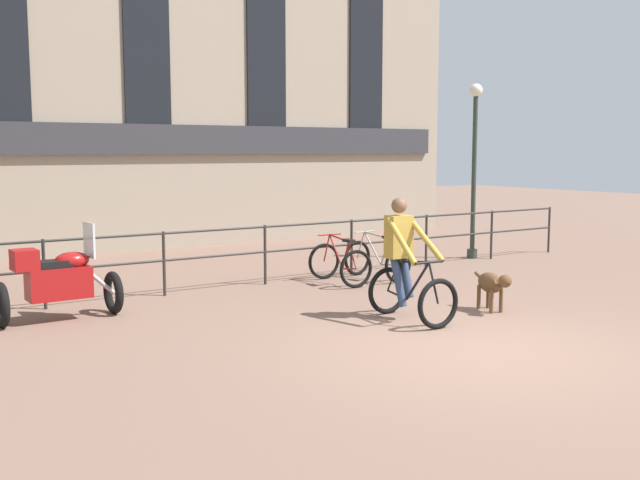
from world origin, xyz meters
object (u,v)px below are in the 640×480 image
Objects in this scene: dog at (493,284)px; parked_bicycle_mid_left at (377,260)px; parked_motorcycle at (58,281)px; cyclist_with_bike at (406,265)px; street_lamp at (474,161)px; parked_bicycle_near_lamp at (340,263)px.

dog is 3.15m from parked_bicycle_mid_left.
parked_bicycle_mid_left reaches higher than dog.
parked_motorcycle reaches higher than parked_bicycle_mid_left.
cyclist_with_bike is 4.83m from parked_motorcycle.
street_lamp reaches higher than cyclist_with_bike.
cyclist_with_bike is at bearing 75.64° from parked_bicycle_near_lamp.
street_lamp reaches higher than parked_motorcycle.
parked_bicycle_near_lamp is at bearing -7.60° from parked_bicycle_mid_left.
parked_bicycle_mid_left is at bearing 96.42° from dog.
parked_motorcycle reaches higher than parked_bicycle_near_lamp.
parked_motorcycle is 1.47× the size of parked_bicycle_near_lamp.
dog is at bearing 102.13° from parked_bicycle_near_lamp.
dog is at bearing 76.86° from parked_bicycle_mid_left.
parked_bicycle_mid_left is (0.84, 0.00, -0.00)m from parked_bicycle_near_lamp.
dog is 6.19m from parked_motorcycle.
parked_bicycle_near_lamp is (-0.54, 3.13, -0.05)m from dog.
street_lamp is (5.04, 3.76, 1.36)m from cyclist_with_bike.
parked_bicycle_near_lamp is 0.96× the size of parked_bicycle_mid_left.
street_lamp is (3.66, 4.08, 1.72)m from dog.
parked_bicycle_near_lamp and parked_bicycle_mid_left have the same top height.
parked_bicycle_mid_left is 3.91m from street_lamp.
parked_motorcycle is (-4.08, 2.58, -0.20)m from cyclist_with_bike.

